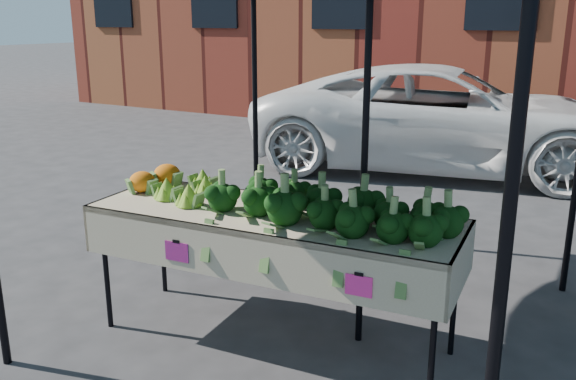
{
  "coord_description": "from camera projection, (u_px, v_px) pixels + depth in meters",
  "views": [
    {
      "loc": [
        1.72,
        -3.1,
        2.08
      ],
      "look_at": [
        -0.2,
        0.25,
        1.0
      ],
      "focal_mm": 37.95,
      "sensor_mm": 36.0,
      "label": 1
    }
  ],
  "objects": [
    {
      "name": "broccoli_heap",
      "position": [
        329.0,
        200.0,
        3.67
      ],
      "size": [
        1.61,
        0.58,
        0.27
      ],
      "primitive_type": "ellipsoid",
      "color": "black",
      "rests_on": "table"
    },
    {
      "name": "table",
      "position": [
        273.0,
        278.0,
        3.99
      ],
      "size": [
        2.46,
        1.0,
        0.9
      ],
      "color": "beige",
      "rests_on": "ground"
    },
    {
      "name": "cauliflower_pair",
      "position": [
        155.0,
        176.0,
        4.4
      ],
      "size": [
        0.23,
        0.43,
        0.18
      ],
      "primitive_type": "ellipsoid",
      "color": "orange",
      "rests_on": "table"
    },
    {
      "name": "romanesco_cluster",
      "position": [
        193.0,
        182.0,
        4.19
      ],
      "size": [
        0.43,
        0.57,
        0.2
      ],
      "primitive_type": "ellipsoid",
      "color": "#99B936",
      "rests_on": "table"
    },
    {
      "name": "canopy",
      "position": [
        320.0,
        133.0,
        3.97
      ],
      "size": [
        3.16,
        3.16,
        2.74
      ],
      "primitive_type": null,
      "color": "black",
      "rests_on": "ground"
    },
    {
      "name": "ground",
      "position": [
        296.0,
        350.0,
        3.98
      ],
      "size": [
        90.0,
        90.0,
        0.0
      ],
      "primitive_type": "plane",
      "color": "#2D2D30"
    }
  ]
}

